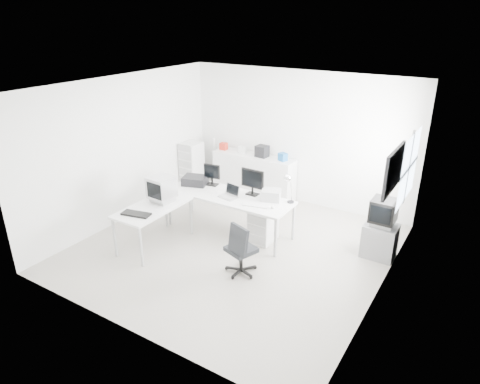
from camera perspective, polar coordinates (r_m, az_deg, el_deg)
The scene contains 30 objects.
floor at distance 7.60m, azimuth -0.80°, elevation -7.47°, with size 5.00×5.00×0.01m, color beige.
ceiling at distance 6.64m, azimuth -0.94°, elevation 13.88°, with size 5.00×5.00×0.01m, color white.
back_wall at distance 9.10m, azimuth 7.72°, elevation 7.11°, with size 5.00×0.02×2.80m, color white.
left_wall at distance 8.54m, azimuth -15.20°, elevation 5.47°, with size 0.02×5.00×2.80m, color white.
right_wall at distance 6.12m, azimuth 19.27°, elevation -1.96°, with size 0.02×5.00×2.80m, color white.
window at distance 7.16m, azimuth 21.62°, elevation 3.00°, with size 0.02×1.20×1.10m, color white, non-canonical shape.
wall_picture at distance 6.04m, azimuth 19.83°, elevation 2.76°, with size 0.04×0.90×0.60m, color black, non-canonical shape.
main_desk at distance 7.97m, azimuth -1.45°, elevation -2.89°, with size 2.40×0.80×0.75m, color silver, non-canonical shape.
side_desk at distance 7.68m, azimuth -11.33°, elevation -4.41°, with size 0.70×1.40×0.75m, color silver, non-canonical shape.
drawer_pedestal at distance 7.72m, azimuth 3.12°, elevation -4.45°, with size 0.40×0.50×0.60m, color silver.
inkjet_printer at distance 8.32m, azimuth -6.01°, elevation 1.55°, with size 0.46×0.35×0.16m, color black.
lcd_monitor_small at distance 8.22m, azimuth -3.75°, elevation 2.28°, with size 0.33×0.19×0.41m, color black, non-canonical shape.
lcd_monitor_large at distance 7.75m, azimuth 1.68°, elevation 1.28°, with size 0.46×0.18×0.48m, color black, non-canonical shape.
laptop at distance 7.67m, azimuth -1.59°, elevation 0.07°, with size 0.36×0.37×0.24m, color #B7B7BA, non-canonical shape.
white_keyboard at distance 7.38m, azimuth 2.11°, elevation -1.79°, with size 0.45×0.14×0.02m, color silver.
white_mouse at distance 7.28m, azimuth 4.35°, elevation -2.01°, with size 0.06×0.06×0.06m, color silver.
laser_printer at distance 7.60m, azimuth 4.16°, elevation -0.39°, with size 0.33×0.28×0.19m, color #9F9F9F.
desk_lamp at distance 7.47m, azimuth 6.84°, elevation 0.23°, with size 0.15×0.15×0.46m, color silver, non-canonical shape.
crt_monitor at distance 7.60m, azimuth -10.40°, elevation 0.28°, with size 0.38×0.38×0.43m, color #B7B7BA, non-canonical shape.
black_keyboard at distance 7.26m, azimuth -13.69°, elevation -2.86°, with size 0.49×0.19×0.03m, color black.
office_chair at distance 6.72m, azimuth 0.16°, elevation -7.33°, with size 0.53×0.53×0.92m, color #222426, non-canonical shape.
tv_cabinet at distance 7.60m, azimuth 18.10°, elevation -6.18°, with size 0.53×0.44×0.58m, color slate.
crt_tv at distance 7.38m, azimuth 18.59°, elevation -2.67°, with size 0.50×0.48×0.45m, color black, non-canonical shape.
sideboard at distance 9.56m, azimuth 1.84°, elevation 2.23°, with size 1.89×0.47×0.95m, color silver.
clutter_box_a at distance 9.78m, azimuth -2.20°, elevation 6.11°, with size 0.15×0.14×0.15m, color red.
clutter_box_b at distance 9.52m, azimuth 0.31°, elevation 5.64°, with size 0.15×0.13×0.15m, color silver.
clutter_box_c at distance 9.27m, azimuth 2.96°, elevation 5.45°, with size 0.25×0.23×0.25m, color black.
clutter_box_d at distance 9.06m, azimuth 5.73°, elevation 4.68°, with size 0.16×0.14×0.16m, color #175BA3.
clutter_bottle at distance 9.97m, azimuth -3.51°, elevation 6.61°, with size 0.07×0.07×0.22m, color silver.
filing_cabinet at distance 9.89m, azimuth -6.43°, elevation 3.37°, with size 0.39×0.47×1.12m, color silver.
Camera 1 is at (3.55, -5.52, 3.83)m, focal length 32.00 mm.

